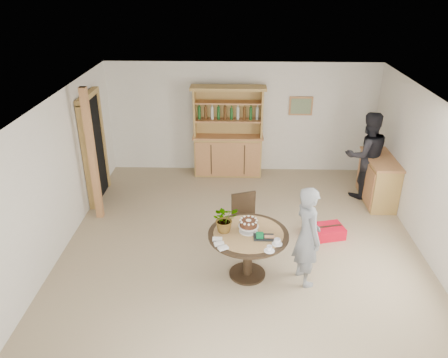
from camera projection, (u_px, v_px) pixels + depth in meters
The scene contains 17 objects.
ground at pixel (242, 256), 7.21m from camera, with size 7.00×7.00×0.00m, color tan.
room_shell at pixel (244, 159), 6.47m from camera, with size 6.04×7.04×2.52m.
doorway at pixel (94, 147), 8.62m from camera, with size 0.13×1.10×2.18m.
pine_post at pixel (92, 156), 7.83m from camera, with size 0.12×0.12×2.50m, color tan.
hutch at pixel (228, 145), 9.84m from camera, with size 1.62×0.54×2.04m.
sideboard at pixel (378, 180), 8.73m from camera, with size 0.54×1.26×0.94m.
dining_table at pixel (248, 242), 6.51m from camera, with size 1.20×1.20×0.76m.
dining_chair at pixel (246, 217), 7.28m from camera, with size 0.54×0.54×0.95m.
birthday_cake at pixel (249, 224), 6.43m from camera, with size 0.30×0.30×0.20m.
flower_vase at pixel (225, 219), 6.40m from camera, with size 0.38×0.33×0.42m, color #3F7233.
gift_tray at pixel (263, 236), 6.31m from camera, with size 0.30×0.20×0.08m.
coffee_cup_a at pixel (277, 242), 6.16m from camera, with size 0.15×0.15×0.09m.
coffee_cup_b at pixel (269, 249), 6.01m from camera, with size 0.15×0.15×0.08m.
napkins at pixel (220, 244), 6.16m from camera, with size 0.24×0.33×0.03m.
teen_boy at pixel (307, 236), 6.32m from camera, with size 0.57×0.38×1.58m, color slate.
adult_person at pixel (366, 155), 8.76m from camera, with size 0.88×0.68×1.80m, color black.
red_suitcase at pixel (326, 232), 7.69m from camera, with size 0.68×0.53×0.21m.
Camera 1 is at (-0.11, -5.96, 4.27)m, focal length 35.00 mm.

